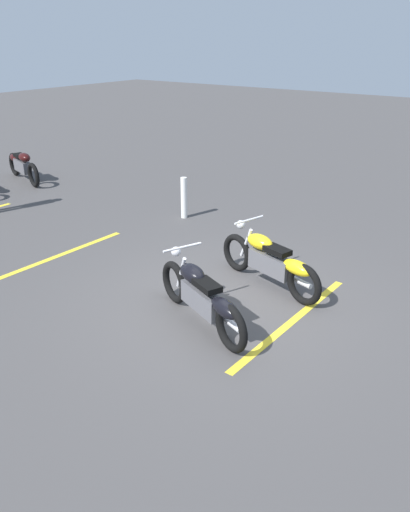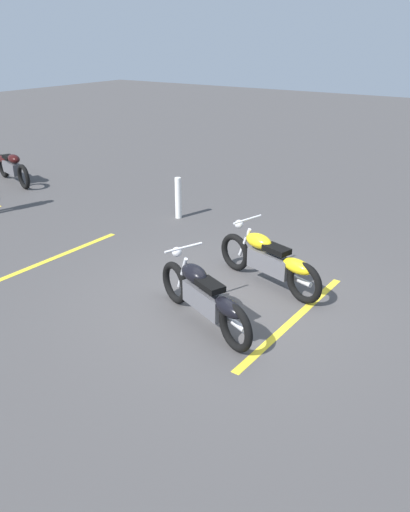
# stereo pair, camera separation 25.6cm
# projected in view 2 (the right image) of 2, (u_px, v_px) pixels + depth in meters

# --- Properties ---
(ground_plane) EXTENTS (60.00, 60.00, 0.00)m
(ground_plane) POSITION_uv_depth(u_px,v_px,m) (231.00, 301.00, 7.95)
(ground_plane) COLOR #474444
(motorcycle_bright_foreground) EXTENTS (2.17, 0.81, 1.04)m
(motorcycle_bright_foreground) POSITION_uv_depth(u_px,v_px,m) (270.00, 261.00, 8.23)
(motorcycle_bright_foreground) COLOR black
(motorcycle_bright_foreground) RESTS_ON ground
(motorcycle_dark_foreground) EXTENTS (2.10, 0.96, 1.04)m
(motorcycle_dark_foreground) POSITION_uv_depth(u_px,v_px,m) (205.00, 297.00, 7.09)
(motorcycle_dark_foreground) COLOR black
(motorcycle_dark_foreground) RESTS_ON ground
(motorcycle_row_far_left) EXTENTS (2.17, 0.74, 0.84)m
(motorcycle_row_far_left) POSITION_uv_depth(u_px,v_px,m) (11.00, 166.00, 14.08)
(motorcycle_row_far_left) COLOR black
(motorcycle_row_far_left) RESTS_ON ground
(bollard_post) EXTENTS (0.14, 0.14, 0.93)m
(bollard_post) POSITION_uv_depth(u_px,v_px,m) (178.00, 198.00, 11.34)
(bollard_post) COLOR white
(bollard_post) RESTS_ON ground
(parking_stripe_near) EXTENTS (0.25, 3.20, 0.01)m
(parking_stripe_near) POSITION_uv_depth(u_px,v_px,m) (294.00, 319.00, 7.42)
(parking_stripe_near) COLOR yellow
(parking_stripe_near) RESTS_ON ground
(parking_stripe_mid) EXTENTS (0.25, 3.20, 0.01)m
(parking_stripe_mid) POSITION_uv_depth(u_px,v_px,m) (51.00, 259.00, 9.40)
(parking_stripe_mid) COLOR yellow
(parking_stripe_mid) RESTS_ON ground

